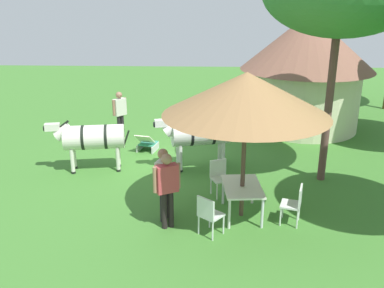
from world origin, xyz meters
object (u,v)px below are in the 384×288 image
at_px(shade_umbrella, 246,94).
at_px(striped_lounge_chair, 147,143).
at_px(patio_dining_table, 242,189).
at_px(patio_chair_near_lawn, 220,175).
at_px(patio_chair_east_end, 295,202).
at_px(guest_beside_umbrella, 167,184).
at_px(standing_watcher, 120,110).
at_px(zebra_by_umbrella, 92,138).
at_px(patio_chair_west_end, 209,213).
at_px(thatched_hut, 306,67).
at_px(zebra_nearest_camera, 199,133).
at_px(guest_behind_table, 163,178).

relative_size(shade_umbrella, striped_lounge_chair, 3.95).
distance_m(patio_dining_table, patio_chair_near_lawn, 1.18).
bearing_deg(shade_umbrella, patio_chair_east_end, 73.46).
bearing_deg(guest_beside_umbrella, patio_chair_near_lawn, -151.73).
height_order(standing_watcher, zebra_by_umbrella, standing_watcher).
height_order(patio_chair_west_end, zebra_by_umbrella, zebra_by_umbrella).
bearing_deg(zebra_by_umbrella, striped_lounge_chair, -47.89).
bearing_deg(patio_chair_west_end, guest_beside_umbrella, -158.94).
bearing_deg(patio_chair_west_end, patio_dining_table, 90.00).
xyz_separation_m(thatched_hut, zebra_by_umbrella, (4.48, -6.80, -1.32)).
distance_m(guest_beside_umbrella, standing_watcher, 6.45).
bearing_deg(zebra_nearest_camera, standing_watcher, 33.07).
bearing_deg(patio_chair_east_end, shade_umbrella, 90.00).
xyz_separation_m(thatched_hut, zebra_nearest_camera, (4.19, -3.80, -1.23)).
relative_size(patio_dining_table, striped_lounge_chair, 1.49).
bearing_deg(patio_chair_east_end, standing_watcher, 57.33).
height_order(guest_behind_table, striped_lounge_chair, guest_behind_table).
xyz_separation_m(shade_umbrella, patio_chair_west_end, (0.90, -0.75, -2.32)).
relative_size(patio_dining_table, guest_behind_table, 0.79).
distance_m(guest_behind_table, zebra_by_umbrella, 3.60).
bearing_deg(guest_beside_umbrella, patio_chair_west_end, 134.15).
bearing_deg(patio_chair_west_end, patio_chair_east_end, 56.56).
bearing_deg(zebra_nearest_camera, patio_chair_east_end, -158.83).
distance_m(patio_chair_east_end, striped_lounge_chair, 5.92).
bearing_deg(patio_chair_east_end, thatched_hut, 4.01).
bearing_deg(patio_chair_west_end, shade_umbrella, 90.00).
bearing_deg(patio_chair_east_end, patio_chair_west_end, 123.44).
bearing_deg(zebra_nearest_camera, guest_behind_table, 153.59).
relative_size(patio_dining_table, patio_chair_near_lawn, 1.49).
relative_size(patio_chair_east_end, zebra_by_umbrella, 0.39).
bearing_deg(standing_watcher, shade_umbrella, 76.41).
distance_m(striped_lounge_chair, zebra_by_umbrella, 2.20).
bearing_deg(thatched_hut, shade_umbrella, -21.50).
xyz_separation_m(guest_beside_umbrella, guest_behind_table, (-0.34, -0.11, -0.01)).
distance_m(thatched_hut, zebra_nearest_camera, 5.79).
bearing_deg(zebra_nearest_camera, shade_umbrella, -173.04).
relative_size(patio_chair_near_lawn, guest_beside_umbrella, 0.53).
bearing_deg(striped_lounge_chair, patio_chair_near_lawn, -39.45).
bearing_deg(patio_chair_near_lawn, patio_chair_east_end, 114.59).
xyz_separation_m(patio_dining_table, patio_chair_west_end, (0.90, -0.75, -0.13)).
xyz_separation_m(thatched_hut, guest_beside_umbrella, (7.59, -4.39, -1.27)).
xyz_separation_m(patio_chair_east_end, standing_watcher, (-5.78, -4.99, 0.47)).
height_order(thatched_hut, guest_beside_umbrella, thatched_hut).
bearing_deg(guest_beside_umbrella, patio_chair_east_end, 158.37).
distance_m(shade_umbrella, standing_watcher, 6.93).
distance_m(patio_chair_near_lawn, standing_watcher, 5.55).
distance_m(thatched_hut, guest_behind_table, 8.63).
relative_size(guest_behind_table, standing_watcher, 1.03).
bearing_deg(zebra_nearest_camera, striped_lounge_chair, 38.25).
height_order(thatched_hut, patio_chair_east_end, thatched_hut).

